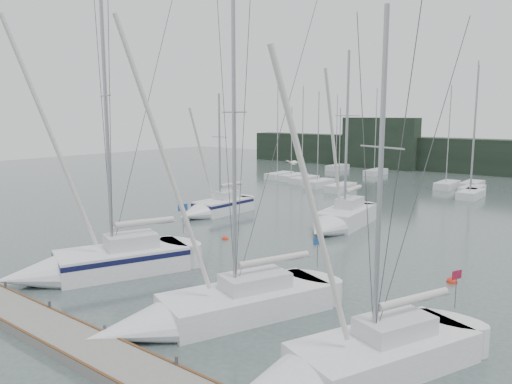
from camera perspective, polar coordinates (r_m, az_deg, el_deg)
ground at (r=21.87m, az=-4.66°, el=-14.54°), size 160.00×160.00×0.00m
dock at (r=18.81m, az=-15.65°, el=-18.32°), size 24.00×2.00×0.40m
far_building_left at (r=82.02m, az=13.99°, el=5.45°), size 12.00×3.00×8.00m
sailboat_near_left at (r=28.49m, az=-18.76°, el=-7.93°), size 6.69×10.26×16.26m
sailboat_near_center at (r=21.44m, az=-6.79°, el=-13.58°), size 6.65×10.86×14.94m
sailboat_near_right at (r=17.41m, az=9.25°, el=-19.27°), size 6.23×9.79×12.99m
sailboat_mid_a at (r=43.16m, az=-4.99°, el=-1.88°), size 2.72×7.74×11.16m
sailboat_mid_b at (r=38.34m, az=9.35°, el=-3.28°), size 3.78×9.39×14.22m
buoy_b at (r=28.31m, az=21.48°, el=-9.59°), size 0.56×0.56×0.56m
buoy_c at (r=35.08m, az=-3.54°, el=-5.41°), size 0.45×0.45×0.45m
seagull at (r=21.90m, az=4.37°, el=3.36°), size 0.95×0.44×0.19m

